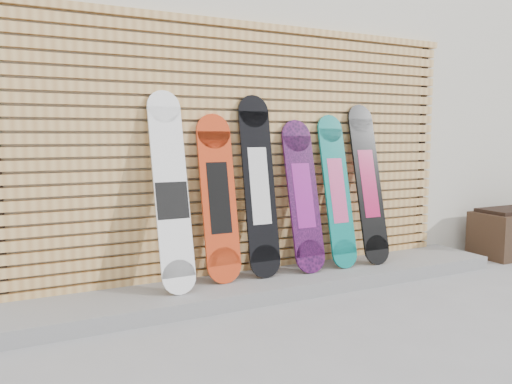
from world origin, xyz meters
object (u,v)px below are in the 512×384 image
snowboard_1 (219,198)px  snowboard_0 (171,192)px  snowboard_5 (368,184)px  snowboard_2 (259,186)px  snowboard_4 (337,191)px  snowboard_3 (303,196)px

snowboard_1 → snowboard_0: bearing=-171.9°
snowboard_0 → snowboard_5: bearing=0.5°
snowboard_5 → snowboard_2: bearing=178.1°
snowboard_0 → snowboard_4: (1.59, 0.03, -0.07)m
snowboard_2 → snowboard_3: size_ratio=1.15×
snowboard_0 → snowboard_1: bearing=8.1°
snowboard_3 → snowboard_5: size_ratio=0.90×
snowboard_0 → snowboard_4: 1.59m
snowboard_0 → snowboard_5: 1.94m
snowboard_4 → snowboard_1: bearing=178.6°
snowboard_5 → snowboard_3: bearing=178.8°
snowboard_2 → snowboard_4: (0.80, -0.02, -0.08)m
snowboard_3 → snowboard_5: bearing=-1.2°
snowboard_1 → snowboard_4: 1.17m
snowboard_1 → snowboard_4: bearing=-1.4°
snowboard_3 → snowboard_4: 0.37m
snowboard_2 → snowboard_5: 1.15m
snowboard_0 → snowboard_4: bearing=1.2°
snowboard_1 → snowboard_2: (0.37, -0.00, 0.08)m
snowboard_2 → snowboard_5: (1.15, -0.04, -0.03)m
snowboard_4 → snowboard_5: bearing=-2.5°
snowboard_2 → snowboard_4: bearing=-1.7°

